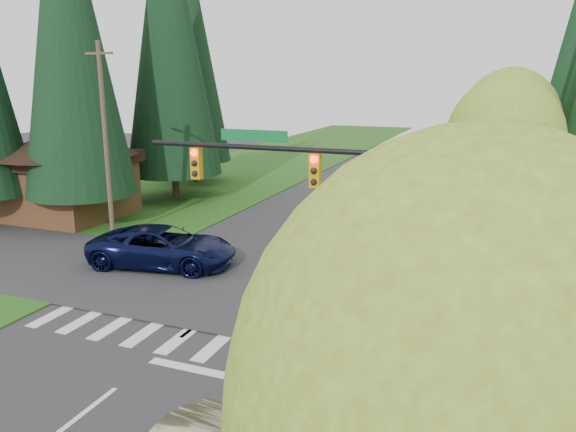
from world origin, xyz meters
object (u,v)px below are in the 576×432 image
Objects in this scene: parked_car_a at (426,221)px; parked_car_d at (458,166)px; parked_car_e at (448,160)px; suv_navy at (163,247)px; parked_car_b at (429,210)px; parked_car_c at (429,184)px.

parked_car_d is (-0.16, 20.44, 0.04)m from parked_car_a.
parked_car_e is at bearing 85.72° from parked_car_a.
parked_car_e is (8.76, 33.70, -0.18)m from suv_navy.
parked_car_a is at bearing -56.28° from suv_navy.
parked_car_d is 3.83m from parked_car_e.
parked_car_d reaches higher than parked_car_e.
parked_car_b is 7.93m from parked_car_c.
parked_car_b is (-0.25, 3.07, -0.13)m from parked_car_a.
suv_navy is at bearing -116.09° from parked_car_c.
parked_car_c is at bearing -32.95° from suv_navy.
parked_car_a is 3.08m from parked_car_b.
parked_car_a is at bearing -95.83° from parked_car_d.
parked_car_e is at bearing 87.33° from parked_car_c.
parked_car_d reaches higher than parked_car_c.
suv_navy is 14.00m from parked_car_a.
parked_car_e is (-1.15, 21.00, 0.07)m from parked_car_b.
suv_navy is 1.31× the size of parked_car_e.
parked_car_a is at bearing -85.84° from parked_car_c.
parked_car_c is (-1.10, 7.86, 0.12)m from parked_car_b.
suv_navy is 16.11m from parked_car_b.
parked_car_e reaches higher than parked_car_b.
parked_car_a is 0.95× the size of parked_car_d.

